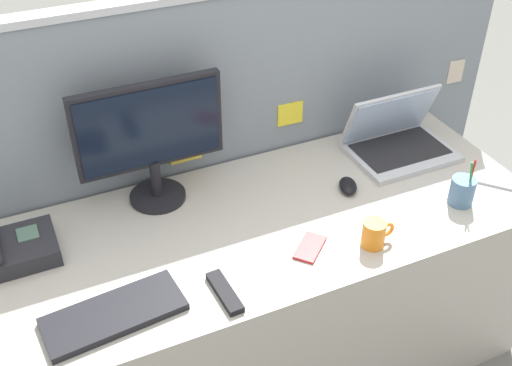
{
  "coord_description": "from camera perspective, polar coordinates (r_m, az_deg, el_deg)",
  "views": [
    {
      "loc": [
        -0.67,
        -1.42,
        2.01
      ],
      "look_at": [
        0.0,
        0.05,
        0.83
      ],
      "focal_mm": 43.99,
      "sensor_mm": 36.0,
      "label": 1
    }
  ],
  "objects": [
    {
      "name": "laptop",
      "position": [
        2.41,
        12.68,
        4.01
      ],
      "size": [
        0.37,
        0.28,
        0.23
      ],
      "color": "#B2B5BC",
      "rests_on": "desk"
    },
    {
      "name": "pen_cup",
      "position": [
        2.19,
        18.24,
        -0.69
      ],
      "size": [
        0.08,
        0.08,
        0.18
      ],
      "color": "#4C7093",
      "rests_on": "desk"
    },
    {
      "name": "desktop_monitor",
      "position": [
        2.03,
        -9.6,
        4.34
      ],
      "size": [
        0.48,
        0.19,
        0.43
      ],
      "color": "black",
      "rests_on": "desk"
    },
    {
      "name": "computer_mouse_right_hand",
      "position": [
        2.19,
        8.36,
        -0.25
      ],
      "size": [
        0.09,
        0.12,
        0.03
      ],
      "primitive_type": "ellipsoid",
      "rotation": [
        0.0,
        0.0,
        -0.39
      ],
      "color": "black",
      "rests_on": "desk"
    },
    {
      "name": "coffee_mug",
      "position": [
        1.96,
        10.73,
        -4.54
      ],
      "size": [
        0.11,
        0.07,
        0.09
      ],
      "color": "orange",
      "rests_on": "desk"
    },
    {
      "name": "keyboard_main",
      "position": [
        1.78,
        -12.79,
        -11.54
      ],
      "size": [
        0.39,
        0.19,
        0.02
      ],
      "primitive_type": "cube",
      "rotation": [
        0.0,
        0.0,
        0.09
      ],
      "color": "black",
      "rests_on": "desk"
    },
    {
      "name": "cubicle_divider",
      "position": [
        2.36,
        -3.56,
        1.56
      ],
      "size": [
        2.34,
        0.08,
        1.35
      ],
      "color": "gray",
      "rests_on": "ground_plane"
    },
    {
      "name": "cell_phone_silver_slab",
      "position": [
        2.36,
        21.09,
        0.09
      ],
      "size": [
        0.13,
        0.14,
        0.01
      ],
      "primitive_type": "cube",
      "rotation": [
        0.0,
        0.0,
        0.73
      ],
      "color": "#B7BAC1",
      "rests_on": "desk"
    },
    {
      "name": "desk",
      "position": [
        2.28,
        0.53,
        -10.41
      ],
      "size": [
        1.86,
        0.73,
        0.71
      ],
      "primitive_type": "cube",
      "color": "#ADA89E",
      "rests_on": "ground_plane"
    },
    {
      "name": "tv_remote",
      "position": [
        1.79,
        -2.86,
        -9.89
      ],
      "size": [
        0.05,
        0.17,
        0.02
      ],
      "primitive_type": "cube",
      "rotation": [
        0.0,
        0.0,
        0.05
      ],
      "color": "black",
      "rests_on": "desk"
    },
    {
      "name": "desk_phone",
      "position": [
        2.02,
        -20.7,
        -5.53
      ],
      "size": [
        0.21,
        0.19,
        0.09
      ],
      "color": "#232328",
      "rests_on": "desk"
    },
    {
      "name": "ground_plane",
      "position": [
        2.55,
        0.48,
        -15.93
      ],
      "size": [
        10.0,
        10.0,
        0.0
      ],
      "primitive_type": "plane",
      "color": "slate"
    },
    {
      "name": "cell_phone_red_case",
      "position": [
        1.94,
        4.92,
        -5.85
      ],
      "size": [
        0.14,
        0.14,
        0.01
      ],
      "primitive_type": "cube",
      "rotation": [
        0.0,
        0.0,
        -0.84
      ],
      "color": "#B22323",
      "rests_on": "desk"
    }
  ]
}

